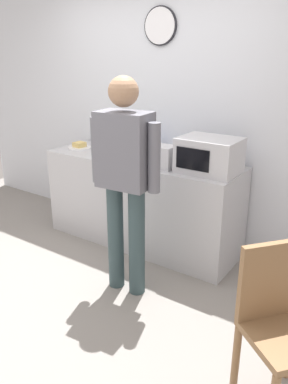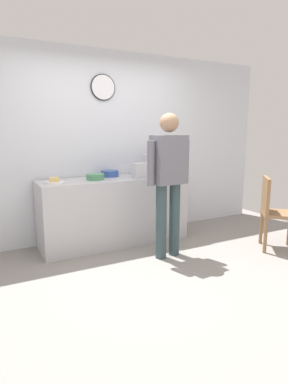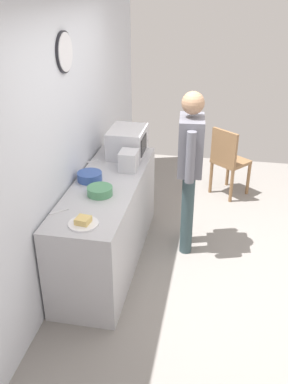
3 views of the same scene
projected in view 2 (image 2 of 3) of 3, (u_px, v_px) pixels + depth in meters
name	position (u px, v px, depth m)	size (l,w,h in m)	color
ground_plane	(158.00, 277.00, 3.41)	(6.00, 6.00, 0.00)	gray
back_wall	(102.00, 146.00, 4.56)	(5.40, 0.13, 2.60)	silver
kitchen_counter	(114.00, 211.00, 4.40)	(1.99, 0.62, 0.90)	#B7B7BC
microwave	(163.00, 165.00, 4.58)	(0.50, 0.39, 0.30)	silver
sandwich_plate	(54.00, 181.00, 3.93)	(0.25, 0.25, 0.07)	white
salad_bowl	(110.00, 174.00, 4.46)	(0.24, 0.24, 0.08)	#33519E
cereal_bowl	(95.00, 177.00, 4.18)	(0.23, 0.23, 0.08)	#4C8E60
toaster	(141.00, 171.00, 4.32)	(0.22, 0.18, 0.20)	silver
fork_utensil	(136.00, 173.00, 4.78)	(0.17, 0.02, 0.01)	silver
spoon_utensil	(62.00, 179.00, 4.24)	(0.17, 0.02, 0.01)	silver
person_standing	(168.00, 175.00, 3.80)	(0.59, 0.27, 1.72)	#32464A
wooden_chair	(273.00, 210.00, 4.14)	(0.56, 0.56, 0.94)	olive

